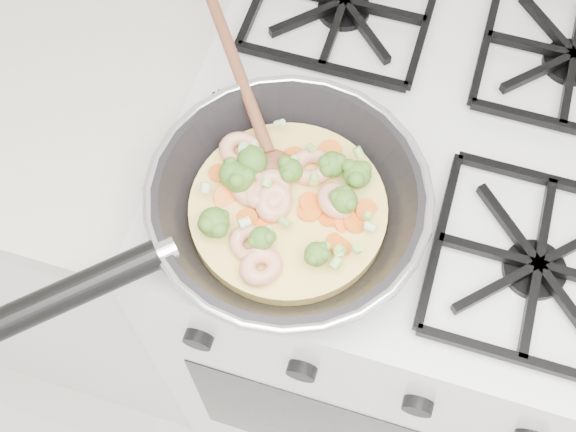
# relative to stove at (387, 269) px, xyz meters

# --- Properties ---
(stove) EXTENTS (0.60, 0.60, 0.92)m
(stove) POSITION_rel_stove_xyz_m (0.00, 0.00, 0.00)
(stove) COLOR white
(stove) RESTS_ON ground
(skillet) EXTENTS (0.40, 0.51, 0.09)m
(skillet) POSITION_rel_stove_xyz_m (-0.13, -0.18, 0.50)
(skillet) COLOR black
(skillet) RESTS_ON stove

